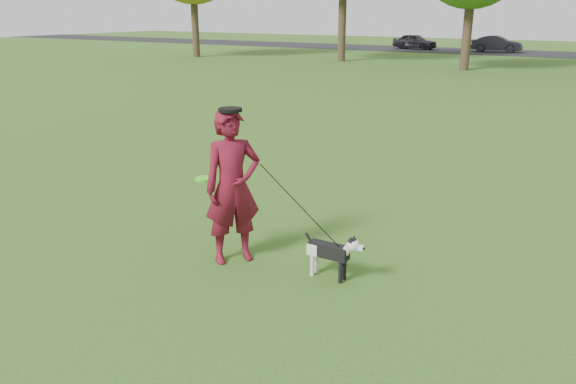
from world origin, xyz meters
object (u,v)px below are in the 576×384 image
Objects in this scene: car_left at (415,41)px; dog at (333,251)px; man at (233,187)px; car_mid at (497,44)px.

dog is at bearing -155.24° from car_left.
car_left is at bearing 53.31° from man.
dog is 0.22× the size of car_mid.
car_mid is (-6.32, 40.02, 0.25)m from dog.
man reaches higher than dog.
man is at bearing -175.78° from car_mid.
dog is at bearing -45.58° from man.
car_left is 0.97× the size of car_mid.
dog is 0.23× the size of car_left.
man reaches higher than car_left.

